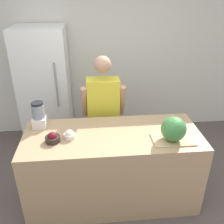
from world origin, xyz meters
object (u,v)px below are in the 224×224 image
Objects in this scene: watermelon at (174,129)px; bowl_cream at (69,135)px; blender at (39,116)px; refrigerator at (46,89)px; person at (103,115)px; bowl_cherries at (53,138)px.

watermelon reaches higher than bowl_cream.
watermelon is 0.84× the size of blender.
refrigerator is 1.12m from person.
bowl_cherries is 1.31× the size of bowl_cream.
bowl_cream is (0.44, -1.39, 0.03)m from refrigerator.
watermelon is at bearing -4.72° from bowl_cherries.
refrigerator is 11.99× the size of bowl_cherries.
person is 0.87m from blender.
bowl_cream is at bearing -72.30° from refrigerator.
watermelon is at bearing -7.71° from bowl_cream.
refrigerator is 1.13m from blender.
bowl_cherries is 0.17m from bowl_cream.
watermelon reaches higher than bowl_cherries.
bowl_cream is 0.45m from blender.
watermelon is (0.67, -0.81, 0.23)m from person.
blender reaches higher than bowl_cream.
bowl_cherries reaches higher than bowl_cream.
bowl_cherries is at bearing -165.96° from bowl_cream.
person is at bearing 27.70° from blender.
bowl_cherries is at bearing -60.73° from blender.
person is at bearing 129.45° from watermelon.
blender is (-0.35, 0.27, 0.10)m from bowl_cream.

